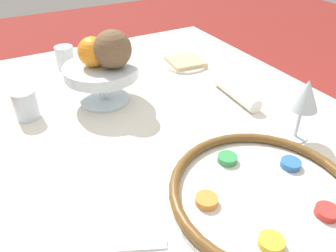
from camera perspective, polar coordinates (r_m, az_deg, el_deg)
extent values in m
cube|color=silver|center=(1.05, 3.19, -17.36)|extent=(1.42, 0.91, 0.71)
cylinder|color=silver|center=(0.66, 16.12, -11.73)|extent=(0.36, 0.36, 0.01)
torus|color=brown|center=(0.65, 16.33, -10.81)|extent=(0.36, 0.36, 0.02)
cylinder|color=#33934C|center=(0.71, 10.30, -5.60)|extent=(0.04, 0.04, 0.01)
cylinder|color=orange|center=(0.62, 6.73, -12.74)|extent=(0.04, 0.04, 0.01)
cylinder|color=gold|center=(0.58, 17.53, -18.77)|extent=(0.04, 0.04, 0.01)
cylinder|color=red|center=(0.66, 25.95, -13.30)|extent=(0.04, 0.04, 0.01)
cylinder|color=#2D6BB7|center=(0.73, 20.58, -6.17)|extent=(0.04, 0.04, 0.01)
cylinder|color=silver|center=(0.85, 21.19, -1.67)|extent=(0.06, 0.06, 0.00)
cylinder|color=silver|center=(0.83, 21.76, 0.60)|extent=(0.01, 0.01, 0.08)
cone|color=silver|center=(0.79, 22.89, 5.05)|extent=(0.07, 0.07, 0.07)
cylinder|color=silver|center=(0.95, -10.94, 4.58)|extent=(0.14, 0.14, 0.01)
cylinder|color=silver|center=(0.93, -11.19, 6.66)|extent=(0.03, 0.03, 0.07)
cylinder|color=silver|center=(0.91, -11.54, 9.44)|extent=(0.20, 0.20, 0.03)
sphere|color=orange|center=(0.89, -12.99, 12.49)|extent=(0.08, 0.08, 0.08)
sphere|color=brown|center=(0.87, -9.63, 13.04)|extent=(0.10, 0.10, 0.10)
cylinder|color=silver|center=(1.16, 3.02, 10.77)|extent=(0.15, 0.15, 0.01)
cube|color=#D1B784|center=(1.16, 3.03, 11.22)|extent=(0.13, 0.13, 0.01)
cylinder|color=white|center=(0.96, 11.81, 5.79)|extent=(0.19, 0.05, 0.04)
cylinder|color=silver|center=(0.92, -23.54, 3.43)|extent=(0.06, 0.06, 0.08)
cylinder|color=silver|center=(1.17, -17.48, 11.30)|extent=(0.06, 0.06, 0.08)
cube|color=silver|center=(0.58, -10.64, -20.12)|extent=(0.10, 0.19, 0.01)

